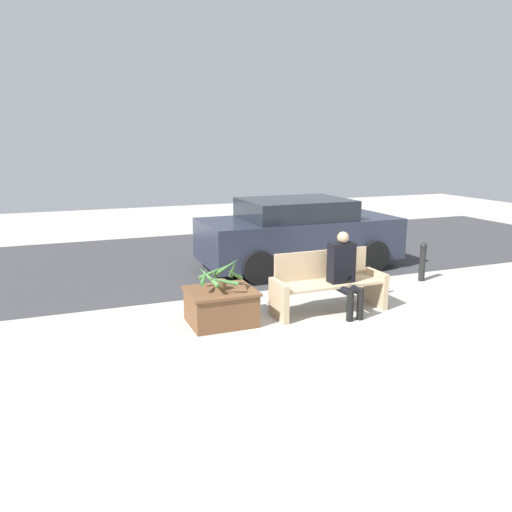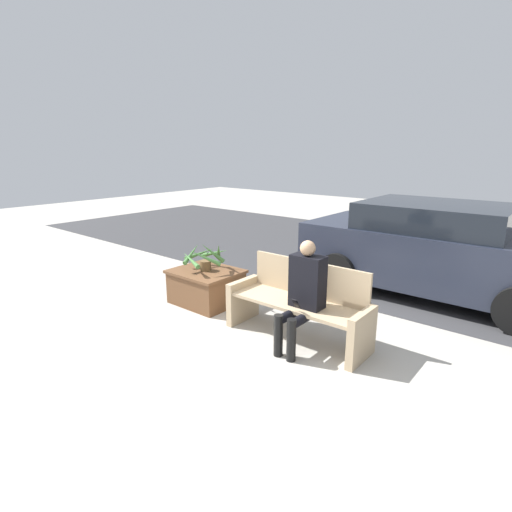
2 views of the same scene
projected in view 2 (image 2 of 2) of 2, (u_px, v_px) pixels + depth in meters
The scene contains 7 objects.
ground_plane at pixel (237, 360), 4.43m from camera, with size 30.00×30.00×0.00m, color #ADA89E.
road_surface at pixel (406, 261), 8.36m from camera, with size 20.00×6.00×0.01m, color #38383A.
bench at pixel (299, 304), 4.87m from camera, with size 1.81×0.57×0.93m.
person_seated at pixel (303, 291), 4.55m from camera, with size 0.39×0.60×1.28m.
planter_box at pixel (206, 285), 6.02m from camera, with size 0.98×0.83×0.51m.
potted_plant at pixel (205, 257), 5.91m from camera, with size 0.69×0.67×0.49m.
parked_car at pixel (437, 249), 6.29m from camera, with size 4.10×1.98×1.46m.
Camera 2 is at (2.69, -2.94, 2.26)m, focal length 28.00 mm.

